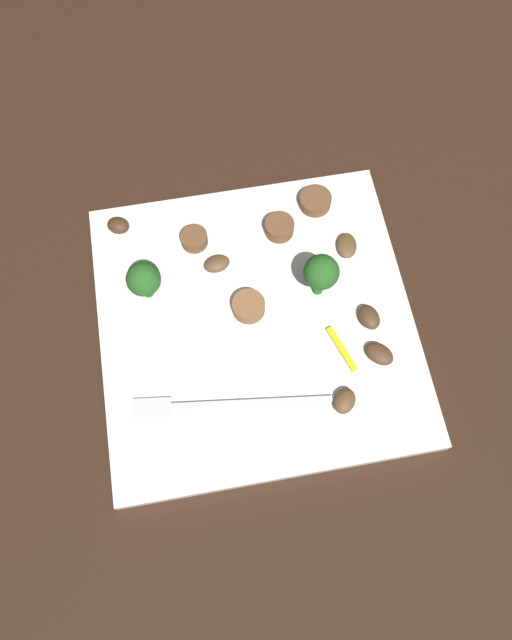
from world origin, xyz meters
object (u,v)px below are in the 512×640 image
(sausage_slice_2, at_px, (315,201))
(mushroom_5, at_px, (217,264))
(mushroom_0, at_px, (369,317))
(sausage_slice_3, at_px, (249,307))
(sausage_slice_0, at_px, (194,239))
(sausage_slice_1, at_px, (279,227))
(mushroom_3, at_px, (344,401))
(plate, at_px, (256,323))
(pepper_strip_0, at_px, (342,349))
(fork, at_px, (217,405))
(mushroom_2, at_px, (347,245))
(broccoli_floret_0, at_px, (144,280))
(mushroom_1, at_px, (118,225))
(mushroom_4, at_px, (379,354))
(broccoli_floret_1, at_px, (321,273))

(sausage_slice_2, height_order, mushroom_5, same)
(sausage_slice_2, distance_m, mushroom_0, 0.14)
(sausage_slice_2, bearing_deg, sausage_slice_3, 50.16)
(sausage_slice_0, bearing_deg, sausage_slice_3, 116.51)
(sausage_slice_1, relative_size, mushroom_3, 1.20)
(plate, distance_m, pepper_strip_0, 0.09)
(mushroom_0, bearing_deg, pepper_strip_0, 38.47)
(fork, distance_m, mushroom_3, 0.11)
(mushroom_2, distance_m, pepper_strip_0, 0.11)
(sausage_slice_2, distance_m, pepper_strip_0, 0.16)
(mushroom_3, bearing_deg, sausage_slice_0, -59.58)
(sausage_slice_2, bearing_deg, mushroom_5, 25.91)
(sausage_slice_0, xyz_separation_m, mushroom_0, (-0.15, 0.11, -0.00))
(mushroom_3, bearing_deg, mushroom_0, -118.99)
(broccoli_floret_0, distance_m, mushroom_0, 0.21)
(plate, xyz_separation_m, mushroom_5, (0.03, -0.06, 0.01))
(fork, relative_size, mushroom_3, 7.33)
(mushroom_1, height_order, pepper_strip_0, mushroom_1)
(fork, xyz_separation_m, mushroom_0, (-0.15, -0.06, 0.00))
(mushroom_0, relative_size, mushroom_4, 0.94)
(mushroom_1, xyz_separation_m, mushroom_5, (-0.09, 0.06, -0.00))
(sausage_slice_0, bearing_deg, mushroom_1, -21.48)
(mushroom_3, xyz_separation_m, pepper_strip_0, (-0.01, -0.05, -0.00))
(plate, bearing_deg, sausage_slice_0, -63.94)
(plate, distance_m, mushroom_1, 0.17)
(fork, relative_size, mushroom_1, 7.96)
(sausage_slice_2, relative_size, mushroom_0, 1.27)
(plate, distance_m, sausage_slice_1, 0.10)
(mushroom_0, xyz_separation_m, pepper_strip_0, (0.03, 0.03, -0.00))
(mushroom_5, bearing_deg, broccoli_floret_0, 13.37)
(mushroom_3, distance_m, mushroom_5, 0.18)
(mushroom_1, bearing_deg, sausage_slice_3, 135.82)
(broccoli_floret_1, height_order, mushroom_3, broccoli_floret_1)
(sausage_slice_0, relative_size, mushroom_1, 1.19)
(broccoli_floret_0, xyz_separation_m, sausage_slice_1, (-0.14, -0.05, -0.02))
(sausage_slice_2, height_order, mushroom_0, same)
(plate, distance_m, sausage_slice_2, 0.14)
(mushroom_5, bearing_deg, fork, 81.29)
(mushroom_1, relative_size, mushroom_3, 0.92)
(mushroom_2, bearing_deg, mushroom_5, -0.76)
(mushroom_3, distance_m, mushroom_4, 0.06)
(broccoli_floret_1, bearing_deg, mushroom_5, -24.66)
(mushroom_1, bearing_deg, mushroom_0, 147.86)
(sausage_slice_3, bearing_deg, broccoli_floret_1, -172.73)
(broccoli_floret_1, distance_m, sausage_slice_2, 0.10)
(broccoli_floret_1, height_order, sausage_slice_3, broccoli_floret_1)
(broccoli_floret_1, height_order, sausage_slice_1, broccoli_floret_1)
(mushroom_4, relative_size, pepper_strip_0, 0.59)
(plate, distance_m, broccoli_floret_0, 0.11)
(sausage_slice_1, bearing_deg, mushroom_2, 154.26)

